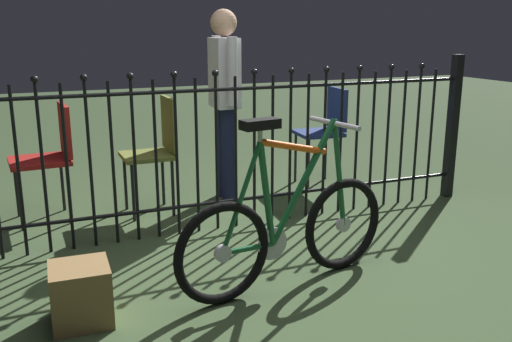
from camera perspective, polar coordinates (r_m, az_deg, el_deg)
The scene contains 8 objects.
ground_plane at distance 3.31m, azimuth 1.44°, elevation -10.29°, with size 20.00×20.00×0.00m, color #384C2D.
iron_fence at distance 3.84m, azimuth -4.24°, elevation 2.36°, with size 4.03×0.07×1.16m.
bicycle at distance 3.06m, azimuth 3.15°, elevation -5.84°, with size 1.33×0.40×0.94m.
chair_red at distance 4.32m, azimuth -20.03°, elevation 1.93°, with size 0.44×0.43×0.84m.
chair_olive at distance 4.28m, azimuth -9.93°, elevation 2.65°, with size 0.38×0.37×0.87m.
chair_navy at distance 5.00m, azimuth 7.08°, elevation 4.54°, with size 0.40×0.40×0.86m.
person_visitor at distance 4.49m, azimuth -3.19°, elevation 8.11°, with size 0.20×0.48×1.51m.
display_crate at distance 2.88m, azimuth -17.25°, elevation -11.78°, with size 0.28×0.28×0.29m, color olive.
Camera 1 is at (-1.23, -2.74, 1.39)m, focal length 39.66 mm.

